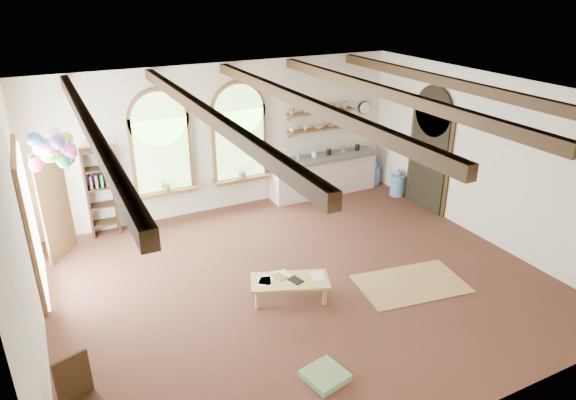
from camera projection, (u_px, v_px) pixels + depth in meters
floor at (300, 280)px, 8.82m from camera, size 8.00×8.00×0.00m
ceiling_beams at (302, 101)px, 7.58m from camera, size 6.20×6.80×0.18m
window_left at (161, 146)px, 10.40m from camera, size 1.30×0.28×2.20m
window_right at (239, 136)px, 11.10m from camera, size 1.30×0.28×2.20m
left_doorway at (31, 224)px, 8.22m from camera, size 0.10×1.90×2.50m
right_doorway at (428, 161)px, 11.23m from camera, size 0.10×1.30×2.40m
kitchen_counter at (323, 175)px, 12.19m from camera, size 2.68×0.62×0.94m
wall_shelf_lower at (321, 129)px, 11.91m from camera, size 1.70×0.24×0.04m
wall_shelf_upper at (321, 112)px, 11.75m from camera, size 1.70×0.24×0.04m
wall_clock at (364, 108)px, 12.34m from camera, size 0.32×0.04×0.32m
bookshelf at (100, 193)px, 10.08m from camera, size 0.53×0.32×1.80m
coffee_table at (290, 282)px, 8.19m from camera, size 1.36×0.98×0.35m
floor_mat at (411, 284)px, 8.70m from camera, size 1.93×1.36×0.02m
floor_cushion at (325, 375)px, 6.65m from camera, size 0.60×0.60×0.09m
water_jug_a at (374, 174)px, 12.85m from camera, size 0.31×0.31×0.60m
water_jug_b at (397, 184)px, 12.16m from camera, size 0.34×0.34×0.65m
balloon_cluster at (54, 150)px, 7.94m from camera, size 0.73×0.79×1.14m
table_book at (276, 278)px, 8.20m from camera, size 0.22×0.27×0.02m
tablet at (296, 280)px, 8.16m from camera, size 0.22×0.27×0.01m
potted_plant_left at (166, 184)px, 10.63m from camera, size 0.27×0.23×0.30m
potted_plant_right at (242, 171)px, 11.32m from camera, size 0.27×0.23×0.30m
shelf_cup_a at (292, 130)px, 11.58m from camera, size 0.12×0.10×0.10m
shelf_cup_b at (305, 128)px, 11.72m from camera, size 0.10×0.10×0.09m
shelf_bowl_a at (319, 127)px, 11.87m from camera, size 0.22×0.22×0.05m
shelf_bowl_b at (332, 125)px, 12.02m from camera, size 0.20×0.20×0.06m
shelf_vase at (344, 121)px, 12.13m from camera, size 0.18×0.18×0.19m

